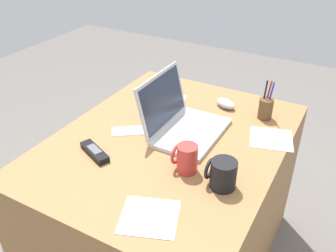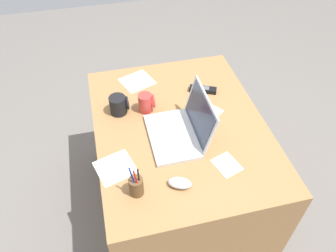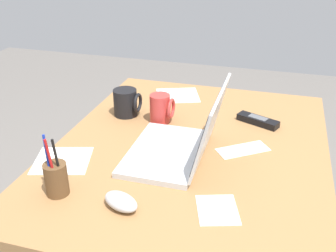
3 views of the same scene
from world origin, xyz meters
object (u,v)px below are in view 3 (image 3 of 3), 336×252
at_px(laptop, 180,143).
at_px(coffee_mug_tall, 161,108).
at_px(computer_mouse, 121,202).
at_px(cordless_phone, 258,121).
at_px(coffee_mug_white, 126,103).
at_px(pen_holder, 56,178).

relative_size(laptop, coffee_mug_tall, 3.23).
distance_m(computer_mouse, cordless_phone, 0.66).
distance_m(coffee_mug_white, pen_holder, 0.52).
xyz_separation_m(coffee_mug_white, cordless_phone, (-0.06, 0.48, -0.04)).
xyz_separation_m(laptop, pen_holder, (0.28, -0.27, 0.00)).
height_order(computer_mouse, pen_holder, pen_holder).
xyz_separation_m(coffee_mug_white, coffee_mug_tall, (0.02, 0.14, 0.00)).
distance_m(laptop, computer_mouse, 0.30).
bearing_deg(coffee_mug_tall, laptop, 30.15).
xyz_separation_m(coffee_mug_white, pen_holder, (0.52, 0.01, -0.00)).
height_order(computer_mouse, coffee_mug_tall, coffee_mug_tall).
bearing_deg(laptop, coffee_mug_white, -131.58).
relative_size(laptop, pen_holder, 1.91).
xyz_separation_m(coffee_mug_tall, pen_holder, (0.50, -0.14, -0.00)).
height_order(laptop, computer_mouse, laptop).
bearing_deg(computer_mouse, pen_holder, -68.65).
bearing_deg(coffee_mug_tall, pen_holder, -15.40).
height_order(coffee_mug_white, pen_holder, pen_holder).
bearing_deg(coffee_mug_white, cordless_phone, 97.42).
bearing_deg(cordless_phone, laptop, -34.93).
distance_m(laptop, cordless_phone, 0.37).
bearing_deg(pen_holder, laptop, 135.93).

